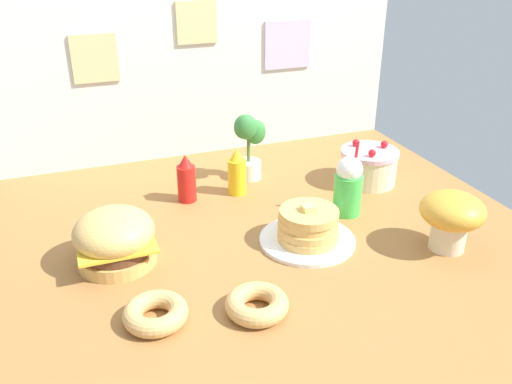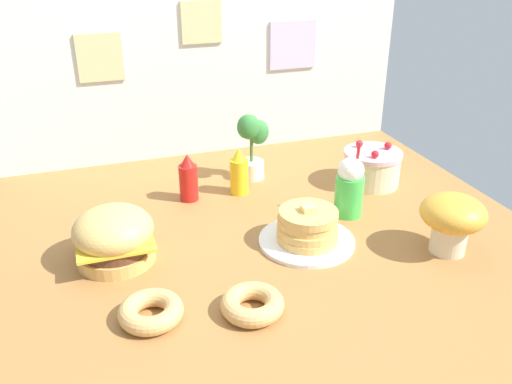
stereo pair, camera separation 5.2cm
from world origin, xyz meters
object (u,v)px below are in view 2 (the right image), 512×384
Objects in this scene: pancake_stack at (307,229)px; donut_pink_glaze at (151,311)px; ketchup_bottle at (188,179)px; donut_chocolate at (252,304)px; layer_cake at (372,167)px; mustard_bottle at (240,172)px; mushroom_stool at (452,218)px; potted_plant at (252,143)px; cream_soda_cup at (350,187)px; burger at (114,236)px.

pancake_stack is 1.83× the size of donut_pink_glaze.
ketchup_bottle reaches higher than donut_pink_glaze.
donut_pink_glaze and donut_chocolate have the same top height.
mustard_bottle is (-0.62, 0.11, 0.02)m from layer_cake.
mushroom_stool is (0.83, -0.74, 0.04)m from ketchup_bottle.
mushroom_stool is (0.48, -0.23, 0.08)m from pancake_stack.
potted_plant reaches higher than donut_chocolate.
layer_cake is 0.35m from cream_soda_cup.
layer_cake is 0.86m from ketchup_bottle.
potted_plant reaches higher than mustard_bottle.
layer_cake is at bearing 87.25° from mushroom_stool.
mushroom_stool is (-0.03, -0.62, 0.06)m from layer_cake.
mustard_bottle reaches higher than burger.
burger is 0.78× the size of pancake_stack.
mustard_bottle is at bearing -2.14° from ketchup_bottle.
donut_pink_glaze is at bearing -124.86° from potted_plant.
ketchup_bottle is 0.66× the size of potted_plant.
ketchup_bottle is at bearing -158.62° from potted_plant.
ketchup_bottle is at bearing 138.15° from mushroom_stool.
pancake_stack is 0.65m from layer_cake.
mushroom_stool reaches higher than donut_pink_glaze.
mustard_bottle is at bearing -126.23° from potted_plant.
potted_plant is at bearing 119.04° from mushroom_stool.
cream_soda_cup is at bearing -61.39° from potted_plant.
donut_pink_glaze is at bearing 167.68° from donut_chocolate.
ketchup_bottle is 0.37m from potted_plant.
burger reaches higher than donut_pink_glaze.
potted_plant is 1.00m from mushroom_stool.
donut_pink_glaze is 0.32m from donut_chocolate.
ketchup_bottle reaches higher than pancake_stack.
potted_plant is (0.32, 0.98, 0.15)m from donut_chocolate.
ketchup_bottle is (-0.86, 0.11, 0.02)m from layer_cake.
layer_cake is 1.34× the size of donut_pink_glaze.
mustard_bottle is at bearing 75.20° from donut_chocolate.
cream_soda_cup reaches higher than mustard_bottle.
pancake_stack is 1.55× the size of mushroom_stool.
pancake_stack reaches higher than donut_pink_glaze.
cream_soda_cup is (0.37, -0.35, 0.03)m from mustard_bottle.
cream_soda_cup reaches higher than donut_pink_glaze.
potted_plant reaches higher than mushroom_stool.
pancake_stack is 0.31m from cream_soda_cup.
layer_cake is at bearing -9.70° from mustard_bottle.
burger is 0.87× the size of potted_plant.
cream_soda_cup is (-0.25, -0.24, 0.04)m from layer_cake.
pancake_stack is at bearing -55.82° from ketchup_bottle.
burger is at bearing -166.92° from layer_cake.
burger is at bearing 163.90° from mushroom_stool.
mushroom_stool reaches higher than pancake_stack.
ketchup_bottle is at bearing 149.67° from cream_soda_cup.
layer_cake is at bearing 38.23° from pancake_stack.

